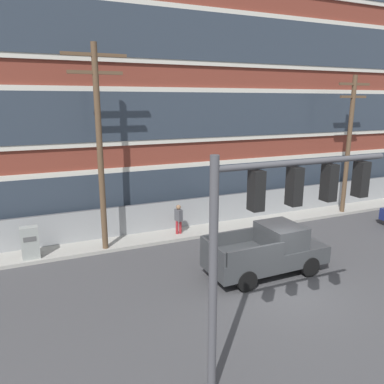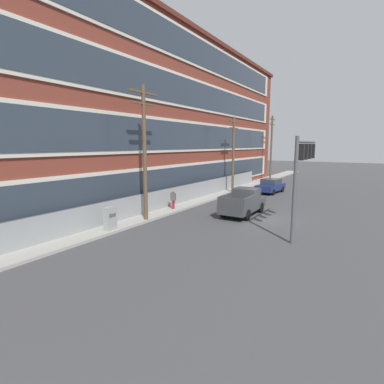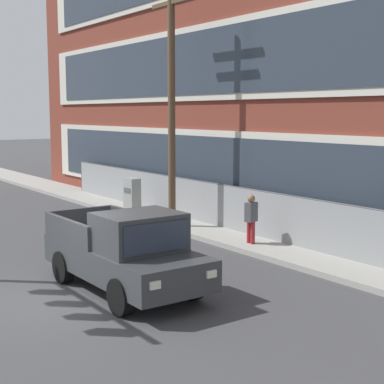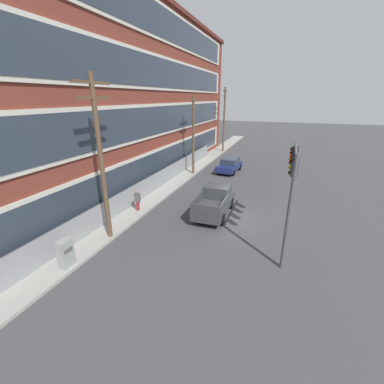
{
  "view_description": "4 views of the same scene",
  "coord_description": "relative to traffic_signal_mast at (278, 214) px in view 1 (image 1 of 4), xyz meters",
  "views": [
    {
      "loc": [
        -8.09,
        -9.97,
        6.81
      ],
      "look_at": [
        -1.75,
        4.41,
        2.96
      ],
      "focal_mm": 35.0,
      "sensor_mm": 36.0,
      "label": 1
    },
    {
      "loc": [
        -20.7,
        -6.86,
        5.28
      ],
      "look_at": [
        -1.11,
        5.31,
        1.63
      ],
      "focal_mm": 28.0,
      "sensor_mm": 36.0,
      "label": 2
    },
    {
      "loc": [
        12.25,
        -4.85,
        4.19
      ],
      "look_at": [
        -2.07,
        5.17,
        1.83
      ],
      "focal_mm": 55.0,
      "sensor_mm": 36.0,
      "label": 3
    },
    {
      "loc": [
        -16.18,
        -2.77,
        7.94
      ],
      "look_at": [
        -0.79,
        2.93,
        1.89
      ],
      "focal_mm": 24.0,
      "sensor_mm": 36.0,
      "label": 4
    }
  ],
  "objects": [
    {
      "name": "electrical_cabinet",
      "position": [
        -5.43,
        9.86,
        -3.47
      ],
      "size": [
        0.72,
        0.45,
        1.59
      ],
      "color": "#939993",
      "rests_on": "ground"
    },
    {
      "name": "traffic_signal_mast",
      "position": [
        0.0,
        0.0,
        0.0
      ],
      "size": [
        4.87,
        0.43,
        5.73
      ],
      "color": "#4C4C51",
      "rests_on": "ground"
    },
    {
      "name": "pickup_truck_dark_grey",
      "position": [
        3.3,
        4.83,
        -3.32
      ],
      "size": [
        4.99,
        2.13,
        1.97
      ],
      "color": "#383A3D",
      "rests_on": "ground"
    },
    {
      "name": "pedestrian_near_cabinet",
      "position": [
        1.56,
        10.16,
        -3.29
      ],
      "size": [
        0.34,
        0.45,
        1.69
      ],
      "color": "maroon",
      "rests_on": "ground"
    },
    {
      "name": "utility_pole_midblock",
      "position": [
        12.25,
        9.76,
        0.27
      ],
      "size": [
        2.23,
        0.26,
        8.22
      ],
      "color": "brown",
      "rests_on": "ground"
    },
    {
      "name": "brick_mill_building",
      "position": [
        5.79,
        17.21,
        3.76
      ],
      "size": [
        48.9,
        11.83,
        16.02
      ],
      "color": "brown",
      "rests_on": "ground"
    },
    {
      "name": "chain_link_fence",
      "position": [
        4.34,
        11.06,
        -3.4
      ],
      "size": [
        34.5,
        0.06,
        1.7
      ],
      "color": "gray",
      "rests_on": "ground"
    },
    {
      "name": "utility_pole_near_corner",
      "position": [
        -2.27,
        9.73,
        0.82
      ],
      "size": [
        2.68,
        0.26,
        9.14
      ],
      "color": "brown",
      "rests_on": "ground"
    },
    {
      "name": "ground_plane",
      "position": [
        2.95,
        3.23,
        -4.26
      ],
      "size": [
        160.0,
        160.0,
        0.0
      ],
      "primitive_type": "plane",
      "color": "#424244"
    },
    {
      "name": "sidewalk_building_side",
      "position": [
        2.95,
        10.53,
        -4.18
      ],
      "size": [
        80.0,
        2.13,
        0.16
      ],
      "primitive_type": "cube",
      "color": "#9E9B93",
      "rests_on": "ground"
    }
  ]
}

